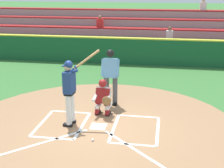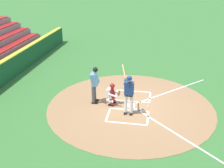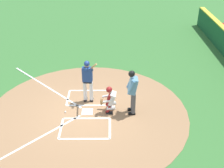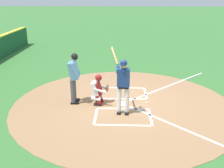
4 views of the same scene
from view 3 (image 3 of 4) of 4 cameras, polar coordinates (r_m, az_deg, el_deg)
The scene contains 7 objects.
ground_plane at distance 11.55m, azimuth -4.93°, elevation -5.55°, with size 120.00×120.00×0.00m, color #387033.
dirt_circle at distance 11.55m, azimuth -4.93°, elevation -5.53°, with size 8.00×8.00×0.01m, color #99704C.
home_plate_and_chalk at distance 11.65m, azimuth -9.27°, elevation -5.46°, with size 7.93×4.91×0.01m.
batter at distance 11.63m, azimuth -4.84°, elevation 1.10°, with size 0.97×0.65×2.13m.
catcher at distance 11.21m, azimuth -0.47°, elevation -3.01°, with size 0.59×0.65×1.13m.
plate_umpire at distance 10.92m, azimuth 4.12°, elevation -1.04°, with size 0.59×0.42×1.86m.
baseball at distance 11.60m, azimuth -9.26°, elevation -5.48°, with size 0.07×0.07×0.07m, color white.
Camera 3 is at (-9.40, -0.92, 6.65)m, focal length 45.95 mm.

